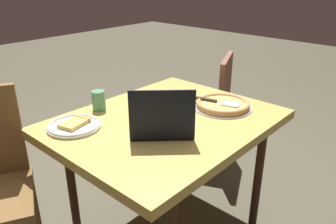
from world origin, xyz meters
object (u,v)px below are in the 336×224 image
object	(u,v)px
chair_far	(207,101)
table_knife	(150,105)
pizza_tray	(223,105)
drink_cup	(99,100)
dining_table	(166,130)
pizza_plate	(74,125)
laptop	(162,123)

from	to	relation	value
chair_far	table_knife	bearing A→B (deg)	10.66
pizza_tray	drink_cup	bearing A→B (deg)	-45.83
dining_table	table_knife	distance (m)	0.21
pizza_plate	drink_cup	distance (m)	0.25
laptop	pizza_tray	world-z (taller)	laptop
dining_table	chair_far	bearing A→B (deg)	-158.45
pizza_tray	laptop	bearing A→B (deg)	-5.00
laptop	drink_cup	bearing A→B (deg)	-87.14
dining_table	chair_far	xyz separation A→B (m)	(-0.85, -0.34, -0.17)
laptop	pizza_plate	bearing A→B (deg)	-55.36
dining_table	pizza_tray	size ratio (longest dim) A/B	3.48
dining_table	pizza_plate	xyz separation A→B (m)	(0.38, -0.26, 0.08)
laptop	drink_cup	size ratio (longest dim) A/B	3.55
table_knife	drink_cup	bearing A→B (deg)	-36.44
table_knife	pizza_tray	bearing A→B (deg)	127.66
laptop	drink_cup	distance (m)	0.45
pizza_plate	chair_far	size ratio (longest dim) A/B	0.31
laptop	pizza_tray	bearing A→B (deg)	175.00
pizza_plate	chair_far	distance (m)	1.25
laptop	pizza_plate	distance (m)	0.44
dining_table	table_knife	xyz separation A→B (m)	(-0.07, -0.19, 0.07)
pizza_tray	table_knife	world-z (taller)	pizza_tray
table_knife	drink_cup	distance (m)	0.29
laptop	pizza_plate	size ratio (longest dim) A/B	1.48
dining_table	chair_far	world-z (taller)	chair_far
laptop	chair_far	size ratio (longest dim) A/B	0.46
table_knife	chair_far	distance (m)	0.82
pizza_plate	drink_cup	size ratio (longest dim) A/B	2.39
drink_cup	pizza_tray	bearing A→B (deg)	134.17
dining_table	pizza_plate	size ratio (longest dim) A/B	4.34
laptop	chair_far	distance (m)	1.11
laptop	pizza_tray	distance (m)	0.46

